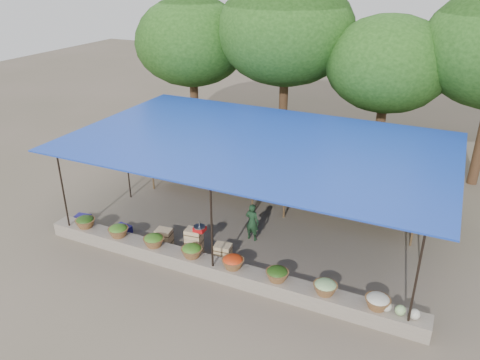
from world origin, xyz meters
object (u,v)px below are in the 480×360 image
at_px(weighing_scale, 200,228).
at_px(vendor_seated, 252,222).
at_px(crate_counter, 193,243).
at_px(blue_crate_back, 83,220).
at_px(blue_crate_front, 123,230).

bearing_deg(weighing_scale, vendor_seated, 54.28).
relative_size(crate_counter, weighing_scale, 6.97).
relative_size(vendor_seated, blue_crate_back, 2.52).
relative_size(weighing_scale, blue_crate_front, 0.72).
relative_size(crate_counter, blue_crate_front, 5.00).
bearing_deg(vendor_seated, weighing_scale, 57.84).
relative_size(weighing_scale, vendor_seated, 0.30).
height_order(crate_counter, vendor_seated, vendor_seated).
distance_m(vendor_seated, blue_crate_back, 5.38).
distance_m(crate_counter, blue_crate_front, 2.43).
xyz_separation_m(weighing_scale, blue_crate_front, (-2.65, -0.04, -0.71)).
height_order(weighing_scale, blue_crate_back, weighing_scale).
relative_size(vendor_seated, blue_crate_front, 2.43).
distance_m(blue_crate_front, blue_crate_back, 1.55).
distance_m(weighing_scale, blue_crate_front, 2.74).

